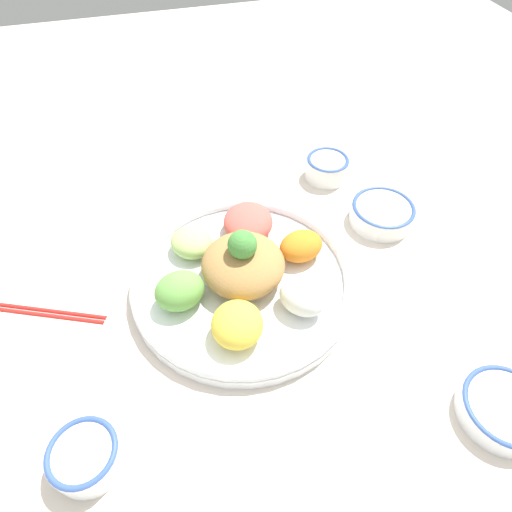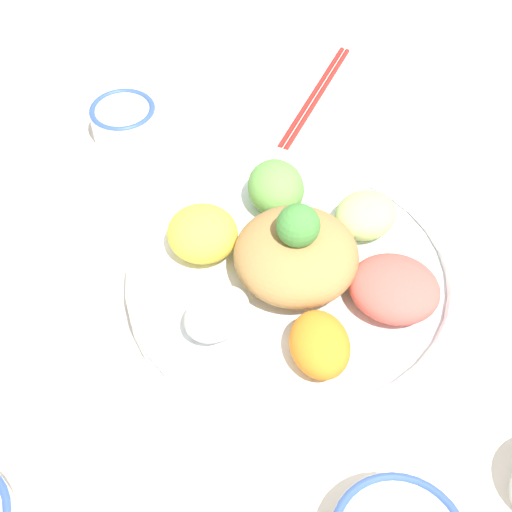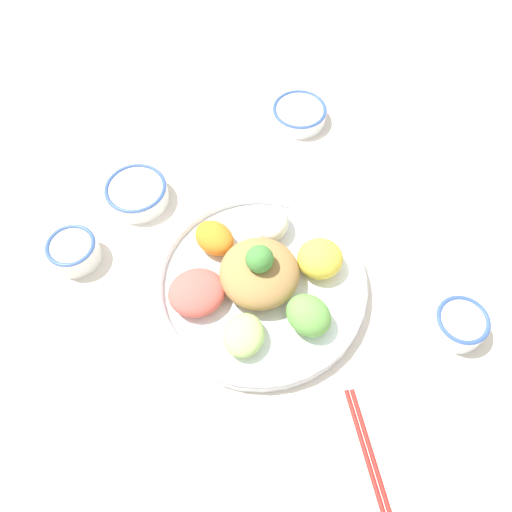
# 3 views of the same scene
# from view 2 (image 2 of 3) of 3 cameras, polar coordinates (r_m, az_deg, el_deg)

# --- Properties ---
(ground_plane) EXTENTS (2.40, 2.40, 0.00)m
(ground_plane) POSITION_cam_2_polar(r_m,az_deg,el_deg) (0.79, 5.55, -1.46)
(ground_plane) COLOR silver
(salad_platter) EXTENTS (0.36, 0.36, 0.12)m
(salad_platter) POSITION_cam_2_polar(r_m,az_deg,el_deg) (0.76, 3.18, -1.07)
(salad_platter) COLOR white
(salad_platter) RESTS_ON ground_plane
(rice_bowl_plain) EXTENTS (0.08, 0.08, 0.04)m
(rice_bowl_plain) POSITION_cam_2_polar(r_m,az_deg,el_deg) (0.95, -10.52, 10.66)
(rice_bowl_plain) COLOR white
(rice_bowl_plain) RESTS_ON ground_plane
(chopsticks_pair_near) EXTENTS (0.11, 0.22, 0.01)m
(chopsticks_pair_near) POSITION_cam_2_polar(r_m,az_deg,el_deg) (1.01, 4.77, 12.81)
(chopsticks_pair_near) COLOR red
(chopsticks_pair_near) RESTS_ON ground_plane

